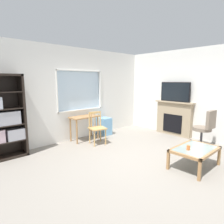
{
  "coord_description": "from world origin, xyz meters",
  "views": [
    {
      "loc": [
        -3.13,
        -2.51,
        1.77
      ],
      "look_at": [
        0.02,
        0.88,
        1.0
      ],
      "focal_mm": 30.93,
      "sensor_mm": 36.0,
      "label": 1
    }
  ],
  "objects_px": {
    "fireplace": "(174,118)",
    "tv": "(175,92)",
    "sippy_cup": "(188,148)",
    "coffee_table": "(195,151)",
    "plastic_drawer_unit": "(104,126)",
    "wooden_chair": "(97,128)",
    "office_chair": "(205,127)",
    "bookshelf": "(2,121)",
    "desk_under_window": "(84,121)"
  },
  "relations": [
    {
      "from": "desk_under_window",
      "to": "coffee_table",
      "type": "distance_m",
      "value": 3.11
    },
    {
      "from": "desk_under_window",
      "to": "tv",
      "type": "bearing_deg",
      "value": -31.68
    },
    {
      "from": "wooden_chair",
      "to": "plastic_drawer_unit",
      "type": "relative_size",
      "value": 1.61
    },
    {
      "from": "office_chair",
      "to": "bookshelf",
      "type": "bearing_deg",
      "value": 146.0
    },
    {
      "from": "fireplace",
      "to": "sippy_cup",
      "type": "xyz_separation_m",
      "value": [
        -2.07,
        -1.49,
        -0.1
      ]
    },
    {
      "from": "desk_under_window",
      "to": "office_chair",
      "type": "height_order",
      "value": "office_chair"
    },
    {
      "from": "fireplace",
      "to": "office_chair",
      "type": "relative_size",
      "value": 1.27
    },
    {
      "from": "fireplace",
      "to": "desk_under_window",
      "type": "bearing_deg",
      "value": 148.51
    },
    {
      "from": "tv",
      "to": "coffee_table",
      "type": "xyz_separation_m",
      "value": [
        -1.86,
        -1.54,
        -1.05
      ]
    },
    {
      "from": "tv",
      "to": "coffee_table",
      "type": "distance_m",
      "value": 2.63
    },
    {
      "from": "tv",
      "to": "office_chair",
      "type": "distance_m",
      "value": 1.51
    },
    {
      "from": "bookshelf",
      "to": "fireplace",
      "type": "distance_m",
      "value": 4.89
    },
    {
      "from": "bookshelf",
      "to": "wooden_chair",
      "type": "distance_m",
      "value": 2.32
    },
    {
      "from": "wooden_chair",
      "to": "tv",
      "type": "bearing_deg",
      "value": -22.63
    },
    {
      "from": "sippy_cup",
      "to": "coffee_table",
      "type": "bearing_deg",
      "value": -14.31
    },
    {
      "from": "plastic_drawer_unit",
      "to": "coffee_table",
      "type": "height_order",
      "value": "plastic_drawer_unit"
    },
    {
      "from": "wooden_chair",
      "to": "tv",
      "type": "distance_m",
      "value": 2.75
    },
    {
      "from": "bookshelf",
      "to": "tv",
      "type": "bearing_deg",
      "value": -19.47
    },
    {
      "from": "plastic_drawer_unit",
      "to": "office_chair",
      "type": "distance_m",
      "value": 2.99
    },
    {
      "from": "fireplace",
      "to": "coffee_table",
      "type": "distance_m",
      "value": 2.43
    },
    {
      "from": "plastic_drawer_unit",
      "to": "tv",
      "type": "xyz_separation_m",
      "value": [
        1.63,
        -1.56,
        1.12
      ]
    },
    {
      "from": "plastic_drawer_unit",
      "to": "coffee_table",
      "type": "relative_size",
      "value": 0.55
    },
    {
      "from": "desk_under_window",
      "to": "plastic_drawer_unit",
      "type": "relative_size",
      "value": 1.52
    },
    {
      "from": "desk_under_window",
      "to": "plastic_drawer_unit",
      "type": "distance_m",
      "value": 0.88
    },
    {
      "from": "desk_under_window",
      "to": "fireplace",
      "type": "xyz_separation_m",
      "value": [
        2.46,
        -1.51,
        -0.04
      ]
    },
    {
      "from": "sippy_cup",
      "to": "desk_under_window",
      "type": "bearing_deg",
      "value": 97.46
    },
    {
      "from": "bookshelf",
      "to": "plastic_drawer_unit",
      "type": "height_order",
      "value": "bookshelf"
    },
    {
      "from": "bookshelf",
      "to": "wooden_chair",
      "type": "bearing_deg",
      "value": -15.88
    },
    {
      "from": "plastic_drawer_unit",
      "to": "desk_under_window",
      "type": "bearing_deg",
      "value": -176.51
    },
    {
      "from": "tv",
      "to": "desk_under_window",
      "type": "bearing_deg",
      "value": 148.32
    },
    {
      "from": "bookshelf",
      "to": "coffee_table",
      "type": "bearing_deg",
      "value": -49.22
    },
    {
      "from": "bookshelf",
      "to": "desk_under_window",
      "type": "bearing_deg",
      "value": -2.95
    },
    {
      "from": "desk_under_window",
      "to": "plastic_drawer_unit",
      "type": "xyz_separation_m",
      "value": [
        0.82,
        0.05,
        -0.31
      ]
    },
    {
      "from": "sippy_cup",
      "to": "office_chair",
      "type": "bearing_deg",
      "value": 11.13
    },
    {
      "from": "fireplace",
      "to": "tv",
      "type": "height_order",
      "value": "tv"
    },
    {
      "from": "fireplace",
      "to": "tv",
      "type": "bearing_deg",
      "value": -180.0
    },
    {
      "from": "wooden_chair",
      "to": "sippy_cup",
      "type": "relative_size",
      "value": 10.0
    },
    {
      "from": "bookshelf",
      "to": "office_chair",
      "type": "height_order",
      "value": "bookshelf"
    },
    {
      "from": "wooden_chair",
      "to": "sippy_cup",
      "type": "xyz_separation_m",
      "value": [
        0.33,
        -2.48,
        -0.01
      ]
    },
    {
      "from": "desk_under_window",
      "to": "coffee_table",
      "type": "height_order",
      "value": "desk_under_window"
    },
    {
      "from": "desk_under_window",
      "to": "coffee_table",
      "type": "bearing_deg",
      "value": -79.07
    },
    {
      "from": "coffee_table",
      "to": "sippy_cup",
      "type": "bearing_deg",
      "value": 165.69
    },
    {
      "from": "plastic_drawer_unit",
      "to": "bookshelf",
      "type": "bearing_deg",
      "value": 178.84
    },
    {
      "from": "fireplace",
      "to": "office_chair",
      "type": "distance_m",
      "value": 1.26
    },
    {
      "from": "plastic_drawer_unit",
      "to": "sippy_cup",
      "type": "xyz_separation_m",
      "value": [
        -0.43,
        -3.05,
        0.17
      ]
    },
    {
      "from": "plastic_drawer_unit",
      "to": "sippy_cup",
      "type": "relative_size",
      "value": 6.2
    },
    {
      "from": "wooden_chair",
      "to": "office_chair",
      "type": "bearing_deg",
      "value": -48.13
    },
    {
      "from": "tv",
      "to": "fireplace",
      "type": "bearing_deg",
      "value": 0.0
    },
    {
      "from": "bookshelf",
      "to": "fireplace",
      "type": "relative_size",
      "value": 1.5
    },
    {
      "from": "office_chair",
      "to": "sippy_cup",
      "type": "xyz_separation_m",
      "value": [
        -1.61,
        -0.32,
        -0.1
      ]
    }
  ]
}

